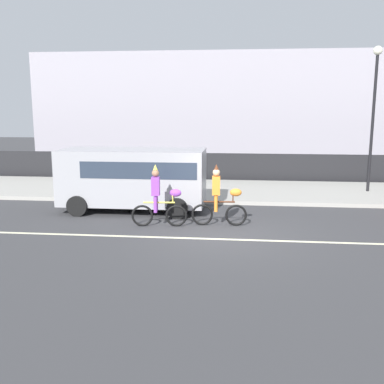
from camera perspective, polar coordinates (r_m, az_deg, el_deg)
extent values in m
plane|color=#38383A|center=(13.07, 3.63, -5.37)|extent=(80.00, 80.00, 0.00)
cube|color=beige|center=(12.59, 3.53, -5.98)|extent=(36.00, 0.14, 0.01)
cube|color=#9E9B93|center=(19.38, 4.47, 0.16)|extent=(60.00, 5.00, 0.15)
cube|color=black|center=(22.14, 4.72, 3.12)|extent=(40.00, 0.08, 1.40)
cube|color=#99939E|center=(30.58, 8.86, 10.22)|extent=(28.00, 8.00, 6.83)
torus|color=black|center=(13.81, -2.01, -3.04)|extent=(0.67, 0.13, 0.67)
torus|color=black|center=(13.91, -6.34, -3.00)|extent=(0.67, 0.13, 0.67)
cylinder|color=#E5D84C|center=(13.75, -4.20, -1.34)|extent=(0.97, 0.13, 0.05)
cylinder|color=#E5D84C|center=(13.75, -4.83, -0.97)|extent=(0.04, 0.04, 0.18)
cylinder|color=#E5D84C|center=(13.70, -2.46, -0.88)|extent=(0.04, 0.04, 0.23)
cylinder|color=#E5D84C|center=(13.68, -2.46, -0.41)|extent=(0.07, 0.50, 0.03)
ellipsoid|color=purple|center=(13.66, -2.11, -0.12)|extent=(0.38, 0.23, 0.24)
cube|color=purple|center=(13.67, -4.65, 0.75)|extent=(0.27, 0.34, 0.56)
sphere|color=#9E7051|center=(13.60, -4.67, 2.41)|extent=(0.22, 0.22, 0.22)
cone|color=#E5D84C|center=(13.58, -4.69, 3.16)|extent=(0.14, 0.14, 0.16)
cylinder|color=purple|center=(13.64, -4.67, -1.62)|extent=(0.11, 0.11, 0.48)
cylinder|color=purple|center=(13.91, -4.56, -1.38)|extent=(0.11, 0.11, 0.48)
torus|color=black|center=(13.95, 5.62, -2.94)|extent=(0.67, 0.10, 0.67)
torus|color=black|center=(13.95, 1.30, -2.89)|extent=(0.67, 0.10, 0.67)
cylinder|color=#4C2614|center=(13.85, 3.48, -1.25)|extent=(0.97, 0.09, 0.05)
cylinder|color=#4C2614|center=(13.83, 2.86, -0.88)|extent=(0.04, 0.04, 0.18)
cylinder|color=#4C2614|center=(13.83, 5.22, -0.80)|extent=(0.04, 0.04, 0.23)
cylinder|color=#4C2614|center=(13.81, 5.23, -0.34)|extent=(0.05, 0.50, 0.03)
ellipsoid|color=orange|center=(13.80, 5.59, -0.05)|extent=(0.37, 0.22, 0.24)
cube|color=orange|center=(13.75, 3.09, 0.83)|extent=(0.25, 0.33, 0.56)
sphere|color=tan|center=(13.69, 3.10, 2.48)|extent=(0.22, 0.22, 0.22)
cone|color=#4C2614|center=(13.66, 3.11, 3.23)|extent=(0.14, 0.14, 0.16)
cylinder|color=orange|center=(13.72, 3.06, -1.53)|extent=(0.11, 0.11, 0.48)
cylinder|color=orange|center=(13.99, 3.07, -1.29)|extent=(0.11, 0.11, 0.48)
cube|color=#99999E|center=(15.87, -7.49, 1.98)|extent=(5.00, 2.00, 1.90)
cube|color=#283342|center=(15.73, -6.10, 3.22)|extent=(3.90, 2.02, 0.56)
cylinder|color=black|center=(14.75, -1.88, -2.08)|extent=(0.70, 0.22, 0.70)
cylinder|color=black|center=(16.69, -0.93, -0.57)|extent=(0.70, 0.22, 0.70)
cylinder|color=black|center=(15.58, -14.36, -1.72)|extent=(0.70, 0.22, 0.70)
cylinder|color=black|center=(17.43, -12.10, -0.32)|extent=(0.70, 0.22, 0.70)
cylinder|color=black|center=(19.97, 21.93, 7.90)|extent=(0.12, 0.12, 5.50)
sphere|color=#EAEACC|center=(20.08, 22.54, 16.27)|extent=(0.36, 0.36, 0.36)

